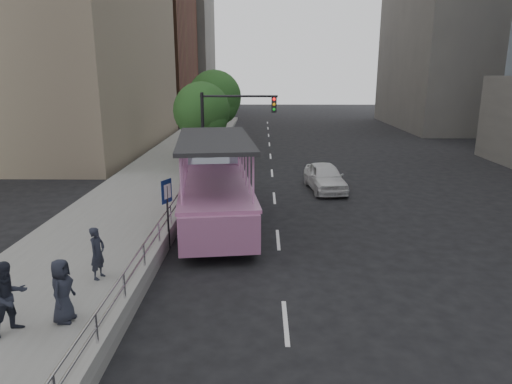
{
  "coord_description": "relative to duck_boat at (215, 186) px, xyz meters",
  "views": [
    {
      "loc": [
        0.39,
        -12.54,
        6.26
      ],
      "look_at": [
        0.16,
        2.93,
        2.18
      ],
      "focal_mm": 32.0,
      "sensor_mm": 36.0,
      "label": 1
    }
  ],
  "objects": [
    {
      "name": "ground",
      "position": [
        1.74,
        -7.06,
        -1.38
      ],
      "size": [
        160.0,
        160.0,
        0.0
      ],
      "primitive_type": "plane",
      "color": "black"
    },
    {
      "name": "guardrail",
      "position": [
        -1.38,
        -5.06,
        -0.24
      ],
      "size": [
        0.07,
        22.0,
        0.71
      ],
      "color": "silver",
      "rests_on": "kerb_wall"
    },
    {
      "name": "sidewalk",
      "position": [
        -4.01,
        2.94,
        -1.23
      ],
      "size": [
        5.5,
        80.0,
        0.3
      ],
      "primitive_type": "cube",
      "color": "gray",
      "rests_on": "ground"
    },
    {
      "name": "pedestrian_mid",
      "position": [
        -3.76,
        -10.06,
        -0.19
      ],
      "size": [
        1.03,
        1.09,
        1.77
      ],
      "primitive_type": "imported",
      "rotation": [
        0.0,
        0.0,
        1.01
      ],
      "color": "#212430",
      "rests_on": "sidewalk"
    },
    {
      "name": "duck_boat",
      "position": [
        0.0,
        0.0,
        0.0
      ],
      "size": [
        4.11,
        11.45,
        3.72
      ],
      "color": "black",
      "rests_on": "ground"
    },
    {
      "name": "street_tree_far",
      "position": [
        -1.36,
        14.87,
        2.93
      ],
      "size": [
        3.97,
        3.97,
        6.45
      ],
      "color": "#3E281C",
      "rests_on": "ground"
    },
    {
      "name": "midrise_stone_b",
      "position": [
        -14.26,
        56.94,
        8.62
      ],
      "size": [
        16.0,
        14.0,
        20.0
      ],
      "primitive_type": "cube",
      "color": "slate",
      "rests_on": "ground"
    },
    {
      "name": "midrise_brick",
      "position": [
        -16.26,
        40.94,
        11.62
      ],
      "size": [
        18.0,
        16.0,
        26.0
      ],
      "primitive_type": "cube",
      "color": "brown",
      "rests_on": "ground"
    },
    {
      "name": "pedestrian_far",
      "position": [
        -2.74,
        -9.57,
        -0.27
      ],
      "size": [
        0.56,
        0.82,
        1.62
      ],
      "primitive_type": "imported",
      "rotation": [
        0.0,
        0.0,
        1.51
      ],
      "color": "#212430",
      "rests_on": "sidewalk"
    },
    {
      "name": "traffic_signal",
      "position": [
        0.03,
        5.44,
        2.12
      ],
      "size": [
        4.2,
        0.32,
        5.2
      ],
      "color": "black",
      "rests_on": "ground"
    },
    {
      "name": "parking_sign",
      "position": [
        -1.26,
        -4.06,
        0.27
      ],
      "size": [
        0.26,
        0.54,
        2.6
      ],
      "color": "black",
      "rests_on": "ground"
    },
    {
      "name": "pedestrian_near",
      "position": [
        -2.73,
        -7.14,
        -0.29
      ],
      "size": [
        0.51,
        0.65,
        1.59
      ],
      "primitive_type": "imported",
      "rotation": [
        0.0,
        0.0,
        1.34
      ],
      "color": "#212430",
      "rests_on": "sidewalk"
    },
    {
      "name": "kerb_wall",
      "position": [
        -1.38,
        -5.06,
        -0.9
      ],
      "size": [
        0.24,
        30.0,
        0.36
      ],
      "primitive_type": "cube",
      "color": "#AAAAA4",
      "rests_on": "sidewalk"
    },
    {
      "name": "street_tree_near",
      "position": [
        -1.56,
        8.87,
        2.44
      ],
      "size": [
        3.52,
        3.52,
        5.72
      ],
      "color": "#3E281C",
      "rests_on": "ground"
    },
    {
      "name": "car",
      "position": [
        5.53,
        4.63,
        -0.64
      ],
      "size": [
        2.21,
        4.5,
        1.48
      ],
      "primitive_type": "imported",
      "rotation": [
        0.0,
        0.0,
        0.11
      ],
      "color": "white",
      "rests_on": "ground"
    }
  ]
}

